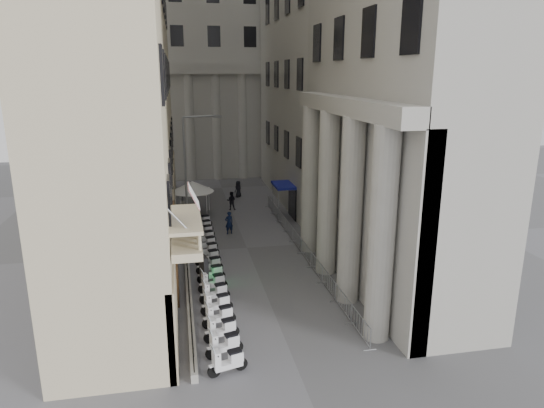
{
  "coord_description": "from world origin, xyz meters",
  "views": [
    {
      "loc": [
        -4.5,
        -13.19,
        12.07
      ],
      "look_at": [
        0.88,
        14.33,
        4.5
      ],
      "focal_mm": 32.0,
      "sensor_mm": 36.0,
      "label": 1
    }
  ],
  "objects_px": {
    "pedestrian_a": "(229,223)",
    "security_tent": "(190,186)",
    "scooter_0": "(228,373)",
    "pedestrian_b": "(231,201)",
    "street_lamp": "(190,167)",
    "info_kiosk": "(204,272)"
  },
  "relations": [
    {
      "from": "street_lamp",
      "to": "pedestrian_a",
      "type": "height_order",
      "value": "street_lamp"
    },
    {
      "from": "scooter_0",
      "to": "info_kiosk",
      "type": "bearing_deg",
      "value": -12.08
    },
    {
      "from": "scooter_0",
      "to": "security_tent",
      "type": "xyz_separation_m",
      "value": [
        -0.7,
        24.3,
        2.53
      ]
    },
    {
      "from": "scooter_0",
      "to": "info_kiosk",
      "type": "distance_m",
      "value": 8.63
    },
    {
      "from": "pedestrian_a",
      "to": "pedestrian_b",
      "type": "height_order",
      "value": "pedestrian_a"
    },
    {
      "from": "scooter_0",
      "to": "info_kiosk",
      "type": "xyz_separation_m",
      "value": [
        -0.46,
        8.56,
        1.0
      ]
    },
    {
      "from": "scooter_0",
      "to": "pedestrian_a",
      "type": "bearing_deg",
      "value": -21.47
    },
    {
      "from": "pedestrian_a",
      "to": "pedestrian_b",
      "type": "bearing_deg",
      "value": -112.38
    },
    {
      "from": "scooter_0",
      "to": "pedestrian_b",
      "type": "xyz_separation_m",
      "value": [
        2.95,
        24.98,
        0.85
      ]
    },
    {
      "from": "street_lamp",
      "to": "info_kiosk",
      "type": "relative_size",
      "value": 4.63
    },
    {
      "from": "info_kiosk",
      "to": "pedestrian_b",
      "type": "bearing_deg",
      "value": 63.19
    },
    {
      "from": "security_tent",
      "to": "pedestrian_b",
      "type": "bearing_deg",
      "value": 10.44
    },
    {
      "from": "security_tent",
      "to": "street_lamp",
      "type": "distance_m",
      "value": 7.75
    },
    {
      "from": "pedestrian_a",
      "to": "scooter_0",
      "type": "bearing_deg",
      "value": 69.19
    },
    {
      "from": "street_lamp",
      "to": "scooter_0",
      "type": "bearing_deg",
      "value": -106.91
    },
    {
      "from": "street_lamp",
      "to": "info_kiosk",
      "type": "bearing_deg",
      "value": -107.4
    },
    {
      "from": "pedestrian_a",
      "to": "security_tent",
      "type": "bearing_deg",
      "value": -80.83
    },
    {
      "from": "security_tent",
      "to": "pedestrian_a",
      "type": "relative_size",
      "value": 2.08
    },
    {
      "from": "scooter_0",
      "to": "pedestrian_b",
      "type": "relative_size",
      "value": 0.88
    },
    {
      "from": "security_tent",
      "to": "pedestrian_b",
      "type": "xyz_separation_m",
      "value": [
        3.65,
        0.67,
        -1.68
      ]
    },
    {
      "from": "street_lamp",
      "to": "pedestrian_a",
      "type": "xyz_separation_m",
      "value": [
        2.78,
        0.98,
        -4.64
      ]
    },
    {
      "from": "security_tent",
      "to": "info_kiosk",
      "type": "relative_size",
      "value": 1.88
    }
  ]
}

